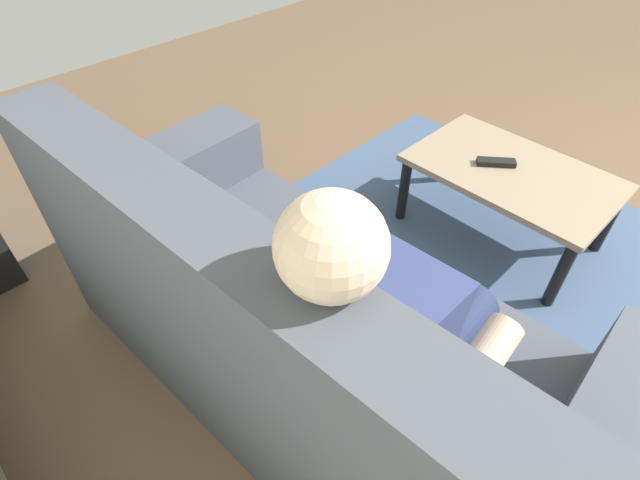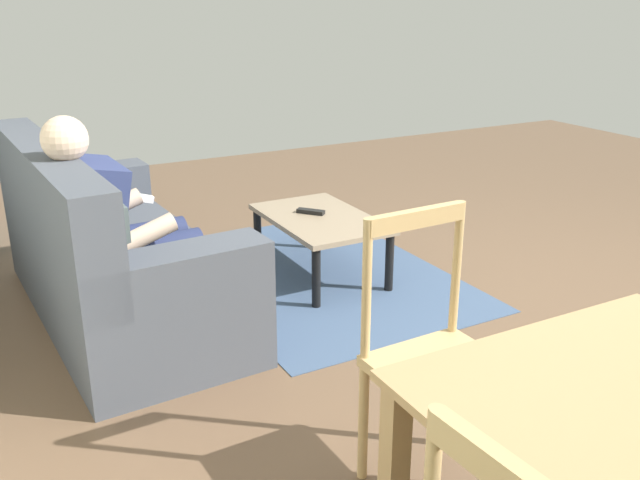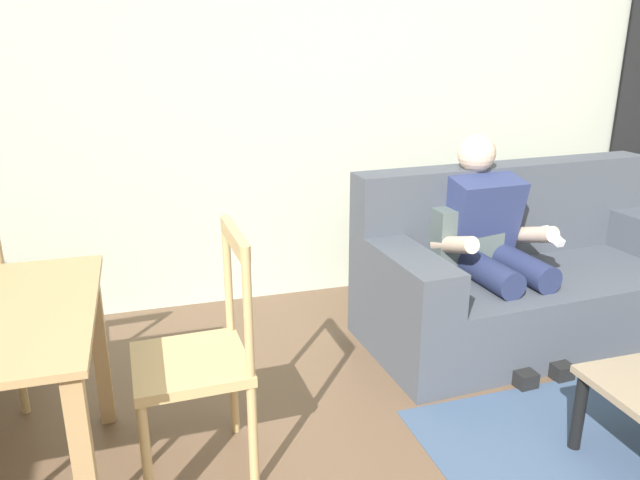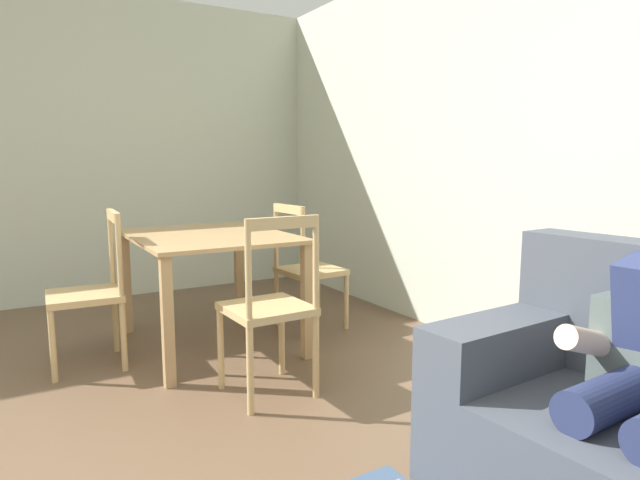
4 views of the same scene
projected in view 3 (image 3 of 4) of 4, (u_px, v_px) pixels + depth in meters
wall_back at (284, 85)px, 3.70m from camera, size 6.96×0.12×2.72m
couch at (524, 276)px, 3.46m from camera, size 1.96×0.95×0.94m
person_lounging at (492, 242)px, 3.29m from camera, size 0.61×0.88×1.13m
dining_chair_facing_couch at (198, 361)px, 2.27m from camera, size 0.43×0.43×0.98m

